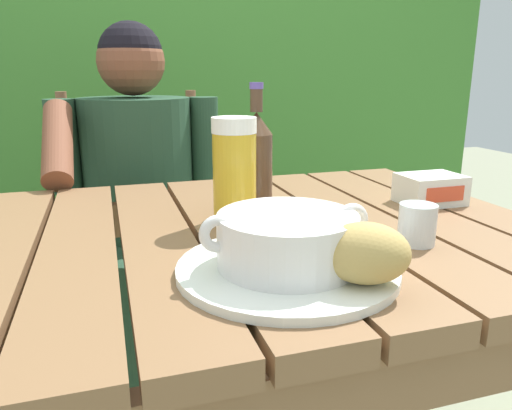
# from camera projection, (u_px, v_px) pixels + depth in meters

# --- Properties ---
(dining_table) EXTENTS (1.12, 0.80, 0.78)m
(dining_table) POSITION_uv_depth(u_px,v_px,m) (231.00, 288.00, 0.88)
(dining_table) COLOR brown
(dining_table) RESTS_ON ground_plane
(hedge_backdrop) EXTENTS (3.45, 0.89, 2.40)m
(hedge_backdrop) POSITION_uv_depth(u_px,v_px,m) (175.00, 72.00, 2.46)
(hedge_backdrop) COLOR #3F7D30
(hedge_backdrop) RESTS_ON ground_plane
(chair_near_diner) EXTENTS (0.47, 0.40, 0.98)m
(chair_near_diner) POSITION_uv_depth(u_px,v_px,m) (140.00, 243.00, 1.66)
(chair_near_diner) COLOR brown
(chair_near_diner) RESTS_ON ground_plane
(person_eating) EXTENTS (0.48, 0.47, 1.18)m
(person_eating) POSITION_uv_depth(u_px,v_px,m) (140.00, 194.00, 1.42)
(person_eating) COLOR #254630
(person_eating) RESTS_ON ground_plane
(serving_plate) EXTENTS (0.30, 0.30, 0.01)m
(serving_plate) POSITION_uv_depth(u_px,v_px,m) (287.00, 268.00, 0.65)
(serving_plate) COLOR white
(serving_plate) RESTS_ON dining_table
(soup_bowl) EXTENTS (0.24, 0.19, 0.08)m
(soup_bowl) POSITION_uv_depth(u_px,v_px,m) (287.00, 238.00, 0.64)
(soup_bowl) COLOR white
(soup_bowl) RESTS_ON serving_plate
(bread_roll) EXTENTS (0.13, 0.12, 0.08)m
(bread_roll) POSITION_uv_depth(u_px,v_px,m) (365.00, 253.00, 0.59)
(bread_roll) COLOR tan
(bread_roll) RESTS_ON serving_plate
(beer_glass) EXTENTS (0.08, 0.08, 0.19)m
(beer_glass) POSITION_uv_depth(u_px,v_px,m) (235.00, 171.00, 0.86)
(beer_glass) COLOR gold
(beer_glass) RESTS_ON dining_table
(beer_bottle) EXTENTS (0.06, 0.06, 0.25)m
(beer_bottle) POSITION_uv_depth(u_px,v_px,m) (256.00, 160.00, 0.93)
(beer_bottle) COLOR #4C3523
(beer_bottle) RESTS_ON dining_table
(water_glass_small) EXTENTS (0.06, 0.06, 0.06)m
(water_glass_small) POSITION_uv_depth(u_px,v_px,m) (417.00, 224.00, 0.76)
(water_glass_small) COLOR silver
(water_glass_small) RESTS_ON dining_table
(butter_tub) EXTENTS (0.12, 0.10, 0.06)m
(butter_tub) POSITION_uv_depth(u_px,v_px,m) (430.00, 189.00, 1.00)
(butter_tub) COLOR white
(butter_tub) RESTS_ON dining_table
(table_knife) EXTENTS (0.17, 0.03, 0.01)m
(table_knife) POSITION_uv_depth(u_px,v_px,m) (358.00, 243.00, 0.76)
(table_knife) COLOR silver
(table_knife) RESTS_ON dining_table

